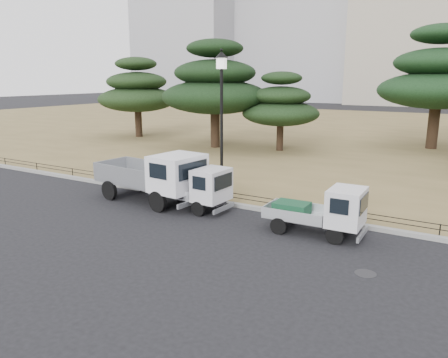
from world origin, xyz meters
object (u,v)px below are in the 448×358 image
Objects in this scene: truck_large at (154,174)px; street_lamp at (222,102)px; tarp_pile at (128,174)px; truck_kei_front at (195,188)px; truck_kei_rear at (322,211)px.

truck_large is 4.27m from street_lamp.
truck_kei_front is at bearing -18.99° from tarp_pile.
truck_large is at bearing -29.82° from tarp_pile.
street_lamp is 6.96m from tarp_pile.
street_lamp is 4.17× the size of tarp_pile.
truck_kei_rear is 6.38m from street_lamp.
truck_kei_front reaches higher than tarp_pile.
truck_large is at bearing 176.65° from truck_kei_rear.
truck_large reaches higher than truck_kei_front.
truck_kei_rear is at bearing -18.91° from street_lamp.
truck_large reaches higher than truck_kei_rear.
street_lamp is at bearing 36.50° from truck_large.
truck_kei_rear is at bearing -0.04° from truck_kei_front.
truck_large is at bearing -149.40° from street_lamp.
street_lamp is at bearing 159.61° from truck_kei_rear.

